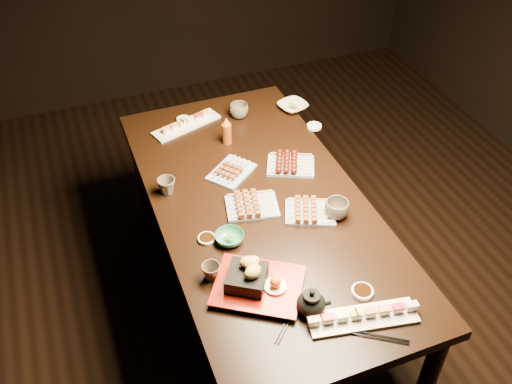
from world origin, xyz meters
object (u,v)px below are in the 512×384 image
at_px(condiment_bottle, 227,131).
at_px(teacup_far_left, 167,186).
at_px(yakitori_plate_center, 252,203).
at_px(teacup_far_right, 239,111).
at_px(teapot, 311,301).
at_px(sushi_platter_near, 363,315).
at_px(teacup_near_left, 211,272).
at_px(yakitori_plate_right, 310,209).
at_px(sushi_platter_far, 186,123).
at_px(dining_table, 260,260).
at_px(teacup_mid_right, 337,209).
at_px(edamame_bowl_green, 229,238).
at_px(yakitori_plate_left, 231,169).
at_px(edamame_bowl_cream, 293,106).
at_px(tempura_tray, 258,279).

bearing_deg(condiment_bottle, teacup_far_left, -144.78).
distance_m(yakitori_plate_center, teacup_far_right, 0.72).
bearing_deg(teapot, teacup_far_right, 109.23).
bearing_deg(sushi_platter_near, teacup_near_left, 150.12).
bearing_deg(teacup_far_right, yakitori_plate_right, -87.98).
relative_size(sushi_platter_far, condiment_bottle, 2.51).
bearing_deg(teapot, dining_table, 113.44).
bearing_deg(yakitori_plate_center, teacup_mid_right, -16.95).
bearing_deg(sushi_platter_far, yakitori_plate_center, 79.22).
height_order(dining_table, yakitori_plate_center, yakitori_plate_center).
height_order(edamame_bowl_green, teacup_far_right, teacup_far_right).
xyz_separation_m(sushi_platter_far, teacup_far_left, (-0.22, -0.48, 0.02)).
relative_size(sushi_platter_far, yakitori_plate_left, 1.74).
xyz_separation_m(edamame_bowl_cream, tempura_tray, (-0.62, -1.09, 0.04)).
relative_size(yakitori_plate_center, teapot, 1.78).
distance_m(sushi_platter_near, teacup_mid_right, 0.54).
relative_size(yakitori_plate_center, edamame_bowl_cream, 1.50).
height_order(sushi_platter_far, yakitori_plate_right, yakitori_plate_right).
relative_size(dining_table, yakitori_plate_right, 8.42).
height_order(tempura_tray, teacup_far_left, tempura_tray).
bearing_deg(edamame_bowl_cream, teacup_near_left, -128.32).
bearing_deg(edamame_bowl_cream, edamame_bowl_green, -128.25).
relative_size(yakitori_plate_center, tempura_tray, 0.69).
xyz_separation_m(teacup_near_left, teacup_far_right, (0.48, 1.01, 0.00)).
bearing_deg(teacup_mid_right, teacup_far_left, 147.07).
xyz_separation_m(dining_table, sushi_platter_far, (-0.14, 0.69, 0.40)).
height_order(sushi_platter_near, edamame_bowl_green, sushi_platter_near).
height_order(yakitori_plate_center, condiment_bottle, condiment_bottle).
height_order(sushi_platter_near, yakitori_plate_right, yakitori_plate_right).
xyz_separation_m(sushi_platter_far, tempura_tray, (-0.04, -1.14, 0.04)).
bearing_deg(yakitori_plate_center, condiment_bottle, 96.16).
distance_m(sushi_platter_near, edamame_bowl_green, 0.62).
xyz_separation_m(sushi_platter_near, edamame_bowl_cream, (0.33, 1.35, -0.01)).
bearing_deg(yakitori_plate_right, yakitori_plate_left, 143.83).
distance_m(yakitori_plate_right, condiment_bottle, 0.65).
distance_m(sushi_platter_far, teapot, 1.31).
distance_m(tempura_tray, teacup_far_left, 0.69).
bearing_deg(teacup_near_left, edamame_bowl_green, 51.29).
bearing_deg(teacup_near_left, teacup_far_right, 64.77).
relative_size(sushi_platter_far, yakitori_plate_right, 1.73).
bearing_deg(teacup_mid_right, edamame_bowl_green, 177.10).
height_order(sushi_platter_near, yakitori_plate_left, yakitori_plate_left).
bearing_deg(edamame_bowl_green, yakitori_plate_center, 44.56).
relative_size(edamame_bowl_cream, teacup_mid_right, 1.43).
xyz_separation_m(yakitori_plate_center, condiment_bottle, (0.06, 0.50, 0.05)).
bearing_deg(tempura_tray, yakitori_plate_left, 111.86).
bearing_deg(teacup_mid_right, dining_table, 143.51).
bearing_deg(teacup_far_right, yakitori_plate_left, -114.12).
bearing_deg(teacup_far_right, dining_table, -102.10).
bearing_deg(sushi_platter_near, sushi_platter_far, 110.78).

